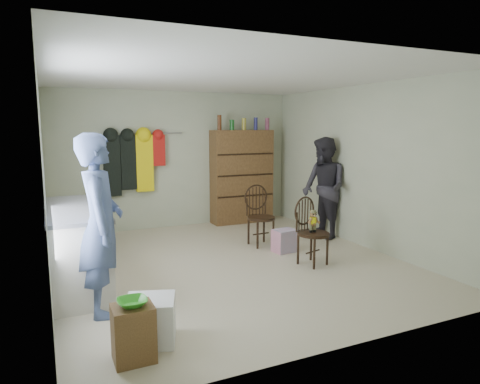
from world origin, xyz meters
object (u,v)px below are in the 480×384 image
counter (77,246)px  chair_far (259,213)px  dresser (242,176)px  chair_front (311,227)px

counter → chair_far: (2.76, 0.68, 0.04)m
counter → chair_far: 2.84m
dresser → chair_front: bearing=-95.3°
chair_front → chair_far: bearing=83.1°
chair_front → chair_far: (-0.19, 1.16, -0.00)m
chair_front → dresser: (0.26, 2.77, 0.40)m
chair_far → dresser: dresser is taller
counter → chair_far: size_ratio=1.95×
dresser → counter: bearing=-144.3°
chair_far → dresser: bearing=72.2°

